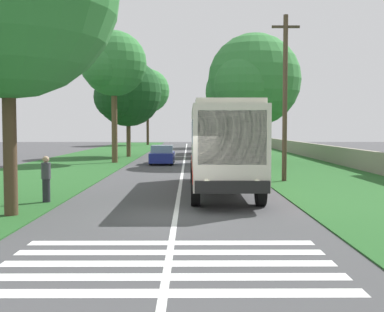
{
  "coord_description": "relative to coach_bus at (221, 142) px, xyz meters",
  "views": [
    {
      "loc": [
        -15.28,
        -0.43,
        2.76
      ],
      "look_at": [
        4.91,
        -0.54,
        1.6
      ],
      "focal_mm": 46.18,
      "sensor_mm": 36.0,
      "label": 1
    }
  ],
  "objects": [
    {
      "name": "pedestrian",
      "position": [
        -3.25,
        6.61,
        -1.24
      ],
      "size": [
        0.34,
        0.34,
        1.69
      ],
      "color": "#26262D",
      "rests_on": "grass_verge_left"
    },
    {
      "name": "centre_line",
      "position": [
        9.06,
        1.8,
        -2.14
      ],
      "size": [
        110.0,
        0.16,
        0.01
      ],
      "primitive_type": "cube",
      "color": "silver",
      "rests_on": "ground"
    },
    {
      "name": "roadside_tree_right_1",
      "position": [
        16.51,
        -3.41,
        4.07
      ],
      "size": [
        8.08,
        7.02,
        9.86
      ],
      "color": "brown",
      "rests_on": "grass_verge_right"
    },
    {
      "name": "roadside_tree_right_3",
      "position": [
        47.5,
        -4.11,
        5.53
      ],
      "size": [
        8.66,
        6.99,
        11.32
      ],
      "color": "brown",
      "rests_on": "grass_verge_right"
    },
    {
      "name": "grass_verge_left",
      "position": [
        9.06,
        10.0,
        -2.13
      ],
      "size": [
        120.0,
        8.0,
        0.04
      ],
      "primitive_type": "cube",
      "color": "#235623",
      "rests_on": "ground"
    },
    {
      "name": "roadside_tree_left_2",
      "position": [
        17.21,
        7.32,
        5.42
      ],
      "size": [
        5.79,
        5.05,
        10.19
      ],
      "color": "brown",
      "rests_on": "grass_verge_left"
    },
    {
      "name": "trailing_car_1",
      "position": [
        23.27,
        0.27,
        -1.48
      ],
      "size": [
        4.3,
        1.78,
        1.43
      ],
      "color": "#B7A893",
      "rests_on": "ground"
    },
    {
      "name": "ground",
      "position": [
        -5.94,
        1.8,
        -2.15
      ],
      "size": [
        160.0,
        160.0,
        0.0
      ],
      "primitive_type": "plane",
      "color": "#424244"
    },
    {
      "name": "coach_bus",
      "position": [
        0.0,
        0.0,
        0.0
      ],
      "size": [
        11.16,
        2.62,
        3.73
      ],
      "color": "silver",
      "rests_on": "ground"
    },
    {
      "name": "roadside_tree_left_3",
      "position": [
        25.08,
        7.26,
        3.7
      ],
      "size": [
        7.15,
        6.25,
        9.08
      ],
      "color": "brown",
      "rests_on": "grass_verge_left"
    },
    {
      "name": "grass_verge_right",
      "position": [
        9.06,
        -6.4,
        -2.13
      ],
      "size": [
        120.0,
        8.0,
        0.04
      ],
      "primitive_type": "cube",
      "color": "#235623",
      "rests_on": "ground"
    },
    {
      "name": "roadside_tree_right_2",
      "position": [
        27.07,
        -3.17,
        4.91
      ],
      "size": [
        5.03,
        4.53,
        9.41
      ],
      "color": "#3D2D1E",
      "rests_on": "grass_verge_right"
    },
    {
      "name": "trailing_car_0",
      "position": [
        16.24,
        3.43,
        -1.48
      ],
      "size": [
        4.3,
        1.78,
        1.43
      ],
      "color": "navy",
      "rests_on": "ground"
    },
    {
      "name": "roadside_tree_left_1",
      "position": [
        56.87,
        8.19,
        6.21
      ],
      "size": [
        8.33,
        6.91,
        11.96
      ],
      "color": "#3D2D1E",
      "rests_on": "grass_verge_left"
    },
    {
      "name": "roadside_wall",
      "position": [
        14.06,
        -9.8,
        -1.46
      ],
      "size": [
        70.0,
        0.4,
        1.29
      ],
      "primitive_type": "cube",
      "color": "gray",
      "rests_on": "grass_verge_right"
    },
    {
      "name": "utility_pole",
      "position": [
        3.87,
        -3.48,
        2.23
      ],
      "size": [
        0.24,
        1.4,
        8.39
      ],
      "color": "#473828",
      "rests_on": "grass_verge_right"
    },
    {
      "name": "trailing_minibus_0",
      "position": [
        30.8,
        -0.15,
        -0.6
      ],
      "size": [
        6.0,
        2.14,
        2.53
      ],
      "color": "#BFB299",
      "rests_on": "ground"
    },
    {
      "name": "zebra_crossing",
      "position": [
        -11.34,
        1.8,
        -2.14
      ],
      "size": [
        4.05,
        6.8,
        0.01
      ],
      "color": "silver",
      "rests_on": "ground"
    }
  ]
}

